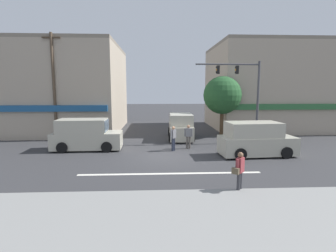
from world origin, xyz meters
TOP-DOWN VIEW (x-y plane):
  - ground_plane at (0.00, 0.00)m, footprint 120.00×120.00m
  - lane_marking_stripe at (0.00, -3.50)m, footprint 9.00×0.24m
  - sidewalk_curb at (0.00, -8.50)m, footprint 40.00×5.00m
  - building_left_block at (-10.21, 11.26)m, footprint 11.91×11.70m
  - building_right_corner at (12.44, 11.70)m, footprint 13.87×10.36m
  - street_tree at (5.13, 6.75)m, footprint 3.29×3.29m
  - utility_pole_near_left at (-8.71, 5.44)m, footprint 1.40×0.22m
  - traffic_light_mast at (6.10, 3.68)m, footprint 4.89×0.27m
  - van_waiting_far at (1.41, 5.73)m, footprint 2.16×4.66m
  - van_crossing_rightbound at (-5.45, 1.97)m, footprint 4.64×2.12m
  - van_crossing_leftbound at (5.51, -0.22)m, footprint 4.71×2.28m
  - pedestrian_foreground_with_bag at (2.60, -6.06)m, footprint 0.59×0.57m
  - pedestrian_mid_crossing at (1.58, 1.94)m, footprint 0.56×0.28m
  - pedestrian_far_side at (0.49, 1.34)m, footprint 0.40×0.46m

SIDE VIEW (x-z plane):
  - ground_plane at x=0.00m, z-range 0.00..0.00m
  - lane_marking_stripe at x=0.00m, z-range 0.00..0.01m
  - sidewalk_curb at x=0.00m, z-range 0.00..0.16m
  - pedestrian_mid_crossing at x=1.58m, z-range 0.11..1.78m
  - pedestrian_far_side at x=0.49m, z-range 0.11..1.78m
  - pedestrian_foreground_with_bag at x=2.60m, z-range 0.12..1.79m
  - van_waiting_far at x=1.41m, z-range -0.05..2.06m
  - van_crossing_rightbound at x=-5.45m, z-range -0.05..2.06m
  - van_crossing_leftbound at x=5.51m, z-range -0.05..2.06m
  - street_tree at x=5.13m, z-range 0.97..6.23m
  - traffic_light_mast at x=6.10m, z-range 1.08..7.28m
  - building_left_block at x=-10.21m, z-range 0.00..8.41m
  - building_right_corner at x=12.44m, z-range 0.00..8.69m
  - utility_pole_near_left at x=-8.71m, z-range 0.15..8.63m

